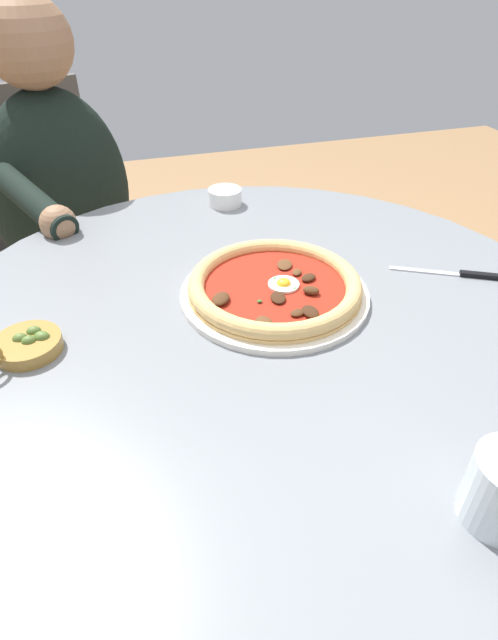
% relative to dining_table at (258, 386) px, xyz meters
% --- Properties ---
extents(ground_plane, '(6.00, 6.00, 0.02)m').
position_rel_dining_table_xyz_m(ground_plane, '(0.00, 0.00, -0.61)').
color(ground_plane, '#9E754C').
extents(dining_table, '(1.02, 1.02, 0.75)m').
position_rel_dining_table_xyz_m(dining_table, '(0.00, 0.00, 0.00)').
color(dining_table, gray).
rests_on(dining_table, ground).
extents(pizza_on_plate, '(0.30, 0.30, 0.04)m').
position_rel_dining_table_xyz_m(pizza_on_plate, '(0.04, 0.04, 0.17)').
color(pizza_on_plate, white).
rests_on(pizza_on_plate, dining_table).
extents(steak_knife, '(0.18, 0.10, 0.01)m').
position_rel_dining_table_xyz_m(steak_knife, '(0.37, -0.00, 0.15)').
color(steak_knife, silver).
rests_on(steak_knife, dining_table).
extents(ramekin_capers, '(0.07, 0.07, 0.03)m').
position_rel_dining_table_xyz_m(ramekin_capers, '(0.06, 0.40, 0.17)').
color(ramekin_capers, white).
rests_on(ramekin_capers, dining_table).
extents(olive_pan, '(0.10, 0.10, 0.04)m').
position_rel_dining_table_xyz_m(olive_pan, '(-0.33, 0.01, 0.16)').
color(olive_pan, olive).
rests_on(olive_pan, dining_table).
extents(diner_person, '(0.42, 0.57, 1.13)m').
position_rel_dining_table_xyz_m(diner_person, '(-0.29, 0.70, -0.10)').
color(diner_person, '#282833').
rests_on(diner_person, ground).
extents(cafe_chair_diner, '(0.55, 0.55, 0.92)m').
position_rel_dining_table_xyz_m(cafe_chair_diner, '(-0.35, 0.84, -0.05)').
color(cafe_chair_diner, '#504A45').
rests_on(cafe_chair_diner, ground).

